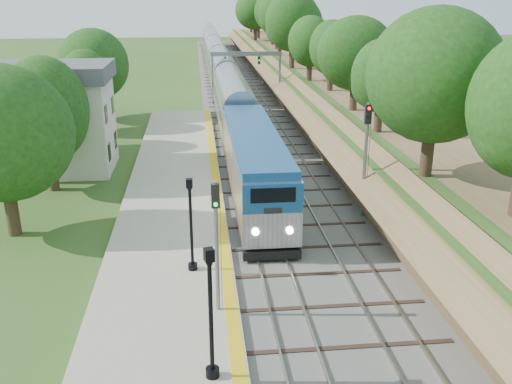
{
  "coord_description": "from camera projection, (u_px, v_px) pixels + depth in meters",
  "views": [
    {
      "loc": [
        -3.5,
        -13.04,
        13.01
      ],
      "look_at": [
        -0.5,
        15.53,
        2.8
      ],
      "focal_mm": 40.0,
      "sensor_mm": 36.0,
      "label": 1
    }
  ],
  "objects": [
    {
      "name": "lamppost_far",
      "position": [
        191.0,
        230.0,
        26.61
      ],
      "size": [
        0.45,
        0.45,
        4.56
      ],
      "color": "black",
      "rests_on": "platform"
    },
    {
      "name": "signal_platform",
      "position": [
        216.0,
        233.0,
        22.73
      ],
      "size": [
        0.33,
        0.26,
        5.64
      ],
      "color": "slate",
      "rests_on": "platform"
    },
    {
      "name": "embankment",
      "position": [
        304.0,
        81.0,
        73.51
      ],
      "size": [
        10.64,
        170.0,
        11.7
      ],
      "color": "brown",
      "rests_on": "ground"
    },
    {
      "name": "station_building",
      "position": [
        55.0,
        117.0,
        42.28
      ],
      "size": [
        8.6,
        6.6,
        8.0
      ],
      "color": "beige",
      "rests_on": "ground"
    },
    {
      "name": "signal_gantry",
      "position": [
        246.0,
        64.0,
        67.08
      ],
      "size": [
        8.4,
        0.38,
        6.2
      ],
      "color": "slate",
      "rests_on": "ground"
    },
    {
      "name": "platform",
      "position": [
        170.0,
        237.0,
        31.34
      ],
      "size": [
        6.4,
        68.0,
        0.38
      ],
      "primitive_type": "cube",
      "color": "#AFA58D",
      "rests_on": "ground"
    },
    {
      "name": "trackbed",
      "position": [
        239.0,
        96.0,
        73.32
      ],
      "size": [
        9.5,
        170.0,
        0.28
      ],
      "color": "#4C4944",
      "rests_on": "ground"
    },
    {
      "name": "lamppost_mid",
      "position": [
        211.0,
        322.0,
        19.01
      ],
      "size": [
        0.48,
        0.48,
        4.87
      ],
      "color": "black",
      "rests_on": "platform"
    },
    {
      "name": "trees_behind_platform",
      "position": [
        68.0,
        142.0,
        33.67
      ],
      "size": [
        7.82,
        53.32,
        7.21
      ],
      "color": "#332316",
      "rests_on": "ground"
    },
    {
      "name": "train",
      "position": [
        219.0,
        68.0,
        83.4
      ],
      "size": [
        3.01,
        120.74,
        4.43
      ],
      "color": "black",
      "rests_on": "trackbed"
    },
    {
      "name": "signal_farside",
      "position": [
        366.0,
        148.0,
        33.09
      ],
      "size": [
        0.38,
        0.3,
        6.88
      ],
      "color": "slate",
      "rests_on": "ground"
    },
    {
      "name": "yellow_stripe",
      "position": [
        222.0,
        231.0,
        31.55
      ],
      "size": [
        0.55,
        68.0,
        0.01
      ],
      "primitive_type": "cube",
      "color": "gold",
      "rests_on": "platform"
    }
  ]
}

